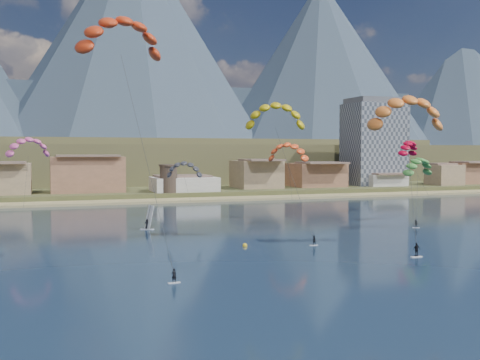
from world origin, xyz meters
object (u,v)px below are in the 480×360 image
object	(u,v)px
apartment_tower	(374,142)
kitesurfer_orange	(407,108)
kitesurfer_red	(121,31)
windsurfer	(148,222)
buoy	(245,246)
watchtower	(169,178)
kitesurfer_yellow	(275,112)
kitesurfer_green	(418,164)

from	to	relation	value
apartment_tower	kitesurfer_orange	distance (m)	125.75
kitesurfer_red	windsurfer	bearing A→B (deg)	75.31
buoy	apartment_tower	bearing A→B (deg)	49.86
apartment_tower	buoy	world-z (taller)	apartment_tower
buoy	windsurfer	bearing A→B (deg)	114.85
watchtower	kitesurfer_red	xyz separation A→B (m)	(-26.48, -99.27, 23.28)
watchtower	apartment_tower	bearing A→B (deg)	9.93
kitesurfer_yellow	kitesurfer_green	world-z (taller)	kitesurfer_yellow
kitesurfer_yellow	kitesurfer_green	xyz separation A→B (m)	(37.43, 12.56, -9.30)
apartment_tower	kitesurfer_red	size ratio (longest dim) A/B	0.98
apartment_tower	kitesurfer_green	world-z (taller)	apartment_tower
watchtower	kitesurfer_yellow	bearing A→B (deg)	-89.25
kitesurfer_red	kitesurfer_green	world-z (taller)	kitesurfer_red
kitesurfer_yellow	windsurfer	distance (m)	32.48
watchtower	kitesurfer_yellow	size ratio (longest dim) A/B	0.36
kitesurfer_red	windsurfer	size ratio (longest dim) A/B	7.17
apartment_tower	kitesurfer_orange	size ratio (longest dim) A/B	1.28
windsurfer	apartment_tower	bearing A→B (deg)	38.93
kitesurfer_yellow	buoy	xyz separation A→B (m)	(-7.48, -5.90, -21.14)
watchtower	kitesurfer_yellow	distance (m)	83.90
watchtower	kitesurfer_orange	distance (m)	98.12
kitesurfer_yellow	kitesurfer_red	bearing A→B (deg)	-148.77
kitesurfer_red	windsurfer	xyz separation A→B (m)	(9.07, 34.59, -28.21)
kitesurfer_yellow	apartment_tower	bearing A→B (deg)	50.74
kitesurfer_orange	kitesurfer_green	bearing A→B (deg)	50.81
kitesurfer_yellow	buoy	distance (m)	23.19
apartment_tower	watchtower	size ratio (longest dim) A/B	3.72
kitesurfer_green	watchtower	bearing A→B (deg)	118.81
kitesurfer_yellow	kitesurfer_green	size ratio (longest dim) A/B	1.51
apartment_tower	watchtower	world-z (taller)	apartment_tower
apartment_tower	kitesurfer_yellow	bearing A→B (deg)	-129.26
kitesurfer_red	kitesurfer_yellow	distance (m)	33.30
kitesurfer_green	windsurfer	distance (m)	57.15
watchtower	kitesurfer_orange	world-z (taller)	kitesurfer_orange
kitesurfer_red	kitesurfer_yellow	bearing A→B (deg)	31.23
kitesurfer_orange	windsurfer	size ratio (longest dim) A/B	5.48
kitesurfer_orange	kitesurfer_green	distance (m)	33.98
apartment_tower	kitesurfer_orange	bearing A→B (deg)	-119.61
kitesurfer_orange	windsurfer	xyz separation A→B (m)	(-35.31, 30.60, -20.06)
apartment_tower	windsurfer	xyz separation A→B (m)	(-97.41, -78.68, -16.37)
kitesurfer_green	windsurfer	bearing A→B (deg)	174.56
apartment_tower	kitesurfer_orange	xyz separation A→B (m)	(-62.10, -109.28, 3.68)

